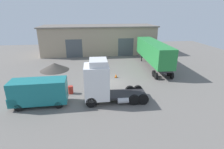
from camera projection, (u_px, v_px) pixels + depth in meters
ground_plane at (109, 83)px, 22.84m from camera, size 60.00×60.00×0.00m
warehouse_building at (99, 39)px, 38.37m from camera, size 24.22×8.08×5.92m
tractor_unit_white at (101, 82)px, 17.43m from camera, size 6.35×2.67×4.47m
container_trailer_green at (153, 52)px, 28.13m from camera, size 3.09×12.36×4.18m
delivery_van_teal at (38, 92)px, 16.89m from camera, size 5.34×2.05×2.66m
gravel_pile at (54, 67)px, 27.43m from camera, size 4.49×4.49×1.18m
oil_drum at (71, 90)px, 19.70m from camera, size 0.58×0.58×0.88m
traffic_cone at (116, 76)px, 24.49m from camera, size 0.40×0.40×0.55m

